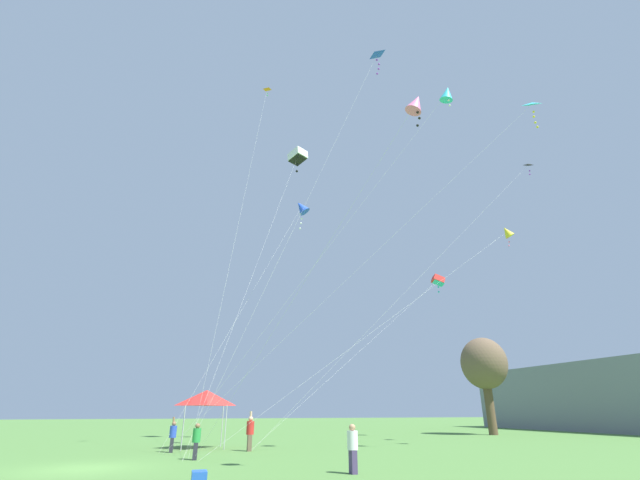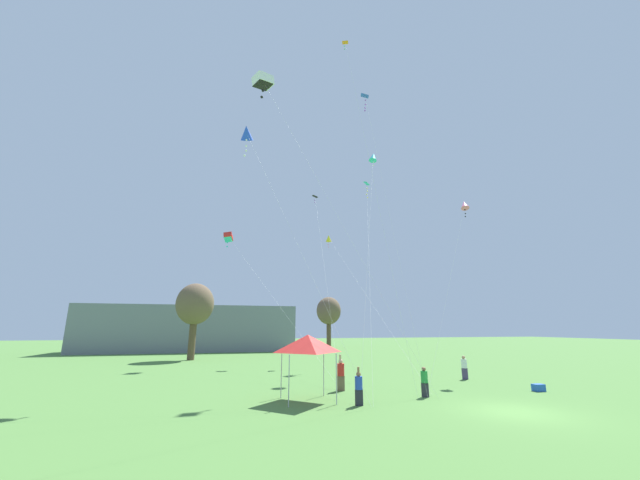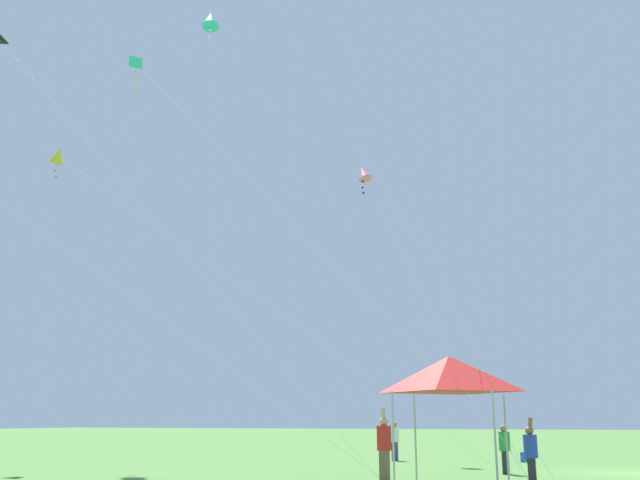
% 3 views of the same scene
% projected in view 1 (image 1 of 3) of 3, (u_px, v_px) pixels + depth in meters
% --- Properties ---
extents(ground_plane, '(220.00, 220.00, 0.00)m').
position_uv_depth(ground_plane, '(86.00, 469.00, 16.36)').
color(ground_plane, '#4C7A38').
extents(distant_building, '(31.65, 9.72, 6.90)m').
position_uv_depth(distant_building, '(611.00, 397.00, 45.86)').
color(distant_building, slate).
rests_on(distant_building, ground).
extents(tree_far_right, '(4.32, 4.32, 8.71)m').
position_uv_depth(tree_far_right, '(484.00, 364.00, 41.11)').
color(tree_far_right, brown).
rests_on(tree_far_right, ground).
extents(festival_tent, '(2.61, 2.61, 3.23)m').
position_uv_depth(festival_tent, '(206.00, 398.00, 26.00)').
color(festival_tent, '#B7B7BC').
rests_on(festival_tent, ground).
extents(cooler_box, '(0.63, 0.44, 0.39)m').
position_uv_depth(cooler_box, '(199.00, 478.00, 12.73)').
color(cooler_box, blue).
rests_on(cooler_box, ground).
extents(person_white_shirt, '(0.38, 0.38, 1.62)m').
position_uv_depth(person_white_shirt, '(353.00, 447.00, 15.31)').
color(person_white_shirt, '#473860').
rests_on(person_white_shirt, ground).
extents(person_blue_shirt, '(0.36, 0.36, 1.75)m').
position_uv_depth(person_blue_shirt, '(173.00, 435.00, 22.94)').
color(person_blue_shirt, '#282833').
rests_on(person_blue_shirt, ground).
extents(person_green_shirt, '(0.36, 0.36, 1.53)m').
position_uv_depth(person_green_shirt, '(196.00, 440.00, 19.51)').
color(person_green_shirt, '#282833').
rests_on(person_green_shirt, ground).
extents(person_red_shirt, '(0.42, 0.42, 2.03)m').
position_uv_depth(person_red_shirt, '(250.00, 432.00, 23.70)').
color(person_red_shirt, brown).
rests_on(person_red_shirt, ground).
extents(kite_blue_delta_0, '(1.98, 10.77, 25.66)m').
position_uv_depth(kite_blue_delta_0, '(376.00, 58.00, 29.98)').
color(kite_blue_delta_0, silver).
rests_on(kite_blue_delta_0, ground).
extents(kite_red_box_1, '(7.57, 18.04, 13.68)m').
position_uv_depth(kite_red_box_1, '(438.00, 280.00, 39.04)').
color(kite_red_box_1, silver).
rests_on(kite_red_box_1, ground).
extents(kite_cyan_diamond_2, '(8.34, 15.17, 21.59)m').
position_uv_depth(kite_cyan_diamond_2, '(447.00, 94.00, 27.46)').
color(kite_cyan_diamond_2, silver).
rests_on(kite_cyan_diamond_2, ground).
extents(kite_blue_diamond_3, '(6.75, 9.72, 19.11)m').
position_uv_depth(kite_blue_diamond_3, '(301.00, 208.00, 36.61)').
color(kite_blue_diamond_3, silver).
rests_on(kite_blue_diamond_3, ground).
extents(kite_orange_delta_4, '(2.82, 3.30, 24.40)m').
position_uv_depth(kite_orange_delta_4, '(265.00, 99.00, 31.21)').
color(kite_orange_delta_4, silver).
rests_on(kite_orange_delta_4, ground).
extents(kite_cyan_delta_5, '(9.06, 20.66, 20.63)m').
position_uv_depth(kite_cyan_delta_5, '(530.00, 108.00, 27.26)').
color(kite_cyan_delta_5, silver).
rests_on(kite_cyan_delta_5, ground).
extents(kite_white_box_6, '(10.14, 7.90, 23.15)m').
position_uv_depth(kite_white_box_6, '(298.00, 157.00, 37.13)').
color(kite_white_box_6, silver).
rests_on(kite_white_box_6, ground).
extents(kite_pink_diamond_7, '(9.81, 7.96, 14.68)m').
position_uv_depth(kite_pink_diamond_7, '(416.00, 104.00, 18.08)').
color(kite_pink_diamond_7, silver).
rests_on(kite_pink_diamond_7, ground).
extents(kite_black_delta_8, '(3.83, 20.24, 20.01)m').
position_uv_depth(kite_black_delta_8, '(525.00, 168.00, 32.83)').
color(kite_black_delta_8, silver).
rests_on(kite_black_delta_8, ground).
extents(kite_yellow_diamond_9, '(0.82, 19.48, 13.85)m').
position_uv_depth(kite_yellow_diamond_9, '(507.00, 232.00, 29.04)').
color(kite_yellow_diamond_9, silver).
rests_on(kite_yellow_diamond_9, ground).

